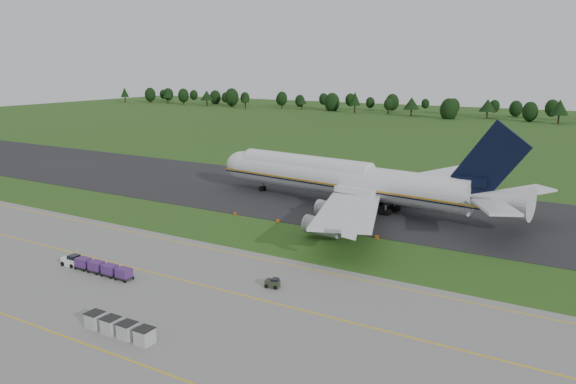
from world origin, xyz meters
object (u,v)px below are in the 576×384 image
Objects in this scene: aircraft at (347,179)px; utility_cart at (272,284)px; baggage_train at (95,266)px; edge_markers at (301,225)px; uld_row at (119,328)px.

utility_cart is (9.56, -42.74, -4.81)m from aircraft.
aircraft is 5.28× the size of baggage_train.
aircraft is 17.97m from edge_markers.
baggage_train is 6.62× the size of utility_cart.
baggage_train is 24.67m from utility_cart.
baggage_train reaches higher than utility_cart.
uld_row is at bearing -85.57° from edge_markers.
baggage_train is 35.74m from edge_markers.
utility_cart is at bearing -77.40° from aircraft.
aircraft reaches higher than utility_cart.
baggage_train is at bearing -111.57° from edge_markers.
uld_row is at bearing -87.48° from aircraft.
edge_markers is at bearing -92.42° from aircraft.
utility_cart is 27.52m from edge_markers.
utility_cart is at bearing 18.23° from baggage_train.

